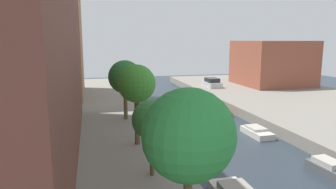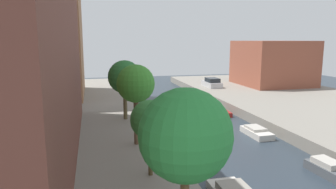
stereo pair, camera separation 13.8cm
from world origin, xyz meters
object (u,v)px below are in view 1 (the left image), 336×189
Objects in this scene: apartment_tower_far at (38,23)px; moored_boat_left_3 at (162,115)px; street_tree_3 at (125,77)px; moored_boat_right_3 at (220,112)px; parked_car at (211,83)px; street_tree_0 at (189,136)px; street_tree_2 at (137,84)px; moored_boat_right_1 at (330,169)px; moored_boat_left_2 at (184,141)px; street_tree_1 at (152,120)px; moored_boat_right_4 at (202,100)px; moored_boat_right_2 at (257,132)px; low_block_right at (272,63)px.

moored_boat_left_3 is at bearing -39.90° from apartment_tower_far.
street_tree_3 is 12.10m from moored_boat_right_3.
street_tree_3 is 22.41m from parked_car.
parked_car is at bearing 66.74° from street_tree_0.
street_tree_0 is 1.02× the size of street_tree_2.
moored_boat_right_3 is (-4.25, -13.02, -1.34)m from parked_car.
street_tree_2 reaches higher than moored_boat_right_1.
moored_boat_left_3 is (13.02, -10.89, -9.76)m from apartment_tower_far.
apartment_tower_far is at bearing 105.27° from street_tree_0.
moored_boat_left_3 reaches higher than moored_boat_left_2.
moored_boat_left_3 is at bearing 88.85° from moored_boat_left_2.
street_tree_2 reaches higher than street_tree_1.
street_tree_2 is at bearing 90.00° from street_tree_1.
street_tree_1 is at bearing -116.58° from moored_boat_right_4.
street_tree_0 is at bearing -111.29° from moored_boat_right_4.
street_tree_3 is 12.41m from moored_boat_right_2.
moored_boat_right_2 is at bearing 13.28° from street_tree_2.
low_block_right is at bearing 54.06° from street_tree_0.
moored_boat_left_3 reaches higher than moored_boat_right_4.
street_tree_0 is 30.32m from moored_boat_right_4.
apartment_tower_far reaches higher than street_tree_2.
moored_boat_right_3 is at bearing 17.50° from street_tree_3.
apartment_tower_far is at bearing 108.62° from street_tree_1.
street_tree_0 is 6.27m from street_tree_1.
street_tree_2 is at bearing -135.75° from moored_boat_right_3.
moored_boat_right_4 is at bearing 64.88° from moored_boat_left_2.
moored_boat_left_2 is 1.09× the size of moored_boat_left_3.
street_tree_1 reaches higher than moored_boat_right_1.
moored_boat_right_4 is at bearing 88.18° from moored_boat_right_3.
parked_car is (14.93, 28.55, -2.42)m from street_tree_1.
street_tree_2 is (8.89, -21.26, -4.98)m from apartment_tower_far.
moored_boat_right_1 is at bearing -49.55° from street_tree_3.
street_tree_2 is at bearing 90.00° from street_tree_0.
moored_boat_right_2 is 7.89m from moored_boat_right_3.
moored_boat_right_1 is at bearing -67.31° from moored_boat_left_3.
moored_boat_right_1 reaches higher than moored_boat_right_4.
moored_boat_right_1 is (10.84, -5.68, -4.76)m from street_tree_2.
moored_boat_left_3 is at bearing 112.69° from moored_boat_right_1.
low_block_right is 10.58m from parked_car.
moored_boat_left_3 is at bearing 129.69° from moored_boat_right_2.
low_block_right is 37.96m from street_tree_1.
street_tree_2 is 1.73× the size of moored_boat_left_3.
street_tree_2 is 20.42m from moored_boat_right_4.
street_tree_0 is at bearing -100.79° from moored_boat_left_3.
moored_boat_right_4 is (10.88, 27.91, -4.70)m from street_tree_0.
low_block_right is 2.87× the size of moored_boat_right_4.
moored_boat_left_3 is (-20.98, -12.97, -4.10)m from low_block_right.
street_tree_2 is 1.03× the size of street_tree_3.
street_tree_3 is 1.71× the size of moored_boat_right_1.
street_tree_1 is 0.74× the size of street_tree_2.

